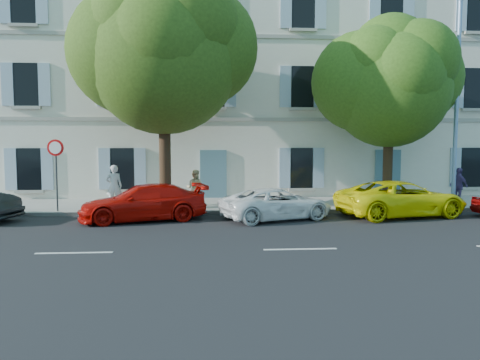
{
  "coord_description": "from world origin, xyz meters",
  "views": [
    {
      "loc": [
        -2.52,
        -16.31,
        2.91
      ],
      "look_at": [
        -1.21,
        2.0,
        1.4
      ],
      "focal_mm": 35.0,
      "sensor_mm": 36.0,
      "label": 1
    }
  ],
  "objects": [
    {
      "name": "ground",
      "position": [
        0.0,
        0.0,
        0.0
      ],
      "size": [
        90.0,
        90.0,
        0.0
      ],
      "primitive_type": "plane",
      "color": "black"
    },
    {
      "name": "street_lamp",
      "position": [
        8.01,
        2.71,
        5.05
      ],
      "size": [
        0.28,
        1.83,
        8.64
      ],
      "color": "#7293BF",
      "rests_on": "sidewalk"
    },
    {
      "name": "kerb",
      "position": [
        0.0,
        2.28,
        0.08
      ],
      "size": [
        36.0,
        0.16,
        0.16
      ],
      "primitive_type": "cube",
      "color": "#9E998E",
      "rests_on": "ground"
    },
    {
      "name": "car_yellow_supercar",
      "position": [
        5.02,
        1.23,
        0.7
      ],
      "size": [
        5.41,
        3.32,
        1.4
      ],
      "primitive_type": "imported",
      "rotation": [
        0.0,
        0.0,
        1.78
      ],
      "color": "yellow",
      "rests_on": "ground"
    },
    {
      "name": "tree_left",
      "position": [
        -4.22,
        2.96,
        6.22
      ],
      "size": [
        6.09,
        6.09,
        9.43
      ],
      "color": "#3A2819",
      "rests_on": "sidewalk"
    },
    {
      "name": "car_red_coupe",
      "position": [
        -4.86,
        0.98,
        0.67
      ],
      "size": [
        4.94,
        2.95,
        1.34
      ],
      "primitive_type": "imported",
      "rotation": [
        0.0,
        0.0,
        4.96
      ],
      "color": "#B90B05",
      "rests_on": "ground"
    },
    {
      "name": "pedestrian_c",
      "position": [
        8.6,
        3.51,
        0.96
      ],
      "size": [
        0.65,
        1.02,
        1.62
      ],
      "primitive_type": "imported",
      "rotation": [
        0.0,
        0.0,
        1.86
      ],
      "color": "#59447D",
      "rests_on": "sidewalk"
    },
    {
      "name": "sidewalk",
      "position": [
        0.0,
        4.45,
        0.07
      ],
      "size": [
        36.0,
        4.5,
        0.15
      ],
      "primitive_type": "cube",
      "color": "#A09E96",
      "rests_on": "ground"
    },
    {
      "name": "road_sign",
      "position": [
        -8.46,
        2.58,
        2.2
      ],
      "size": [
        0.66,
        0.12,
        2.85
      ],
      "color": "#383A3D",
      "rests_on": "sidewalk"
    },
    {
      "name": "pedestrian_b",
      "position": [
        -3.02,
        3.46,
        0.94
      ],
      "size": [
        0.9,
        0.78,
        1.58
      ],
      "primitive_type": "imported",
      "rotation": [
        0.0,
        0.0,
        2.87
      ],
      "color": "#D3BD87",
      "rests_on": "sidewalk"
    },
    {
      "name": "tree_right",
      "position": [
        5.35,
        3.52,
        5.2
      ],
      "size": [
        5.11,
        5.11,
        7.88
      ],
      "color": "#3A2819",
      "rests_on": "sidewalk"
    },
    {
      "name": "building",
      "position": [
        0.0,
        10.2,
        6.0
      ],
      "size": [
        28.0,
        7.0,
        12.0
      ],
      "primitive_type": "cube",
      "color": "silver",
      "rests_on": "ground"
    },
    {
      "name": "pedestrian_a",
      "position": [
        -6.4,
        3.5,
        1.05
      ],
      "size": [
        0.73,
        0.56,
        1.79
      ],
      "primitive_type": "imported",
      "rotation": [
        0.0,
        0.0,
        3.37
      ],
      "color": "silver",
      "rests_on": "sidewalk"
    },
    {
      "name": "car_white_coupe",
      "position": [
        0.09,
        0.88,
        0.59
      ],
      "size": [
        4.65,
        3.28,
        1.18
      ],
      "primitive_type": "imported",
      "rotation": [
        0.0,
        0.0,
        1.92
      ],
      "color": "white",
      "rests_on": "ground"
    }
  ]
}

